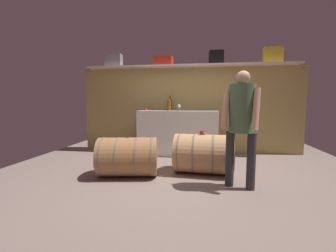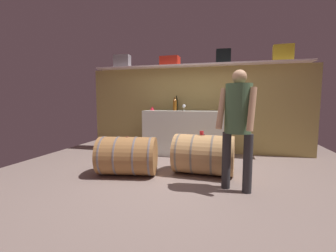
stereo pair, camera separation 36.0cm
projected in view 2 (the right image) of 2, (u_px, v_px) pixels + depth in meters
name	position (u px, v px, depth m)	size (l,w,h in m)	color
ground_plane	(182.00, 171.00, 3.83)	(6.18, 7.36, 0.02)	gray
back_wall_panel	(195.00, 110.00, 5.23)	(4.98, 0.10, 1.91)	tan
high_shelf_board	(195.00, 66.00, 4.98)	(4.58, 0.40, 0.03)	silver
toolcase_grey	(122.00, 61.00, 5.38)	(0.37, 0.20, 0.29)	gray
toolcase_red	(170.00, 61.00, 5.10)	(0.42, 0.26, 0.20)	red
toolcase_black	(223.00, 57.00, 4.82)	(0.29, 0.26, 0.28)	black
toolcase_yellow	(283.00, 53.00, 4.53)	(0.37, 0.19, 0.32)	yellow
work_cabinet	(184.00, 133.00, 4.97)	(1.69, 0.61, 0.96)	white
wine_bottle_amber	(175.00, 104.00, 4.92)	(0.08, 0.08, 0.28)	brown
wine_bottle_dark	(177.00, 104.00, 5.15)	(0.06, 0.06, 0.33)	black
wine_glass	(184.00, 106.00, 4.70)	(0.07, 0.07, 0.14)	white
red_funnel	(152.00, 108.00, 5.07)	(0.11, 0.11, 0.09)	red
wine_barrel_near	(204.00, 154.00, 3.63)	(0.96, 0.68, 0.64)	tan
wine_barrel_far	(127.00, 156.00, 3.60)	(0.98, 0.74, 0.61)	#9E6C3D
tasting_cup	(202.00, 133.00, 3.60)	(0.06, 0.06, 0.06)	red
winemaker_pouring	(238.00, 118.00, 2.89)	(0.50, 0.42, 1.54)	#2F2E31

